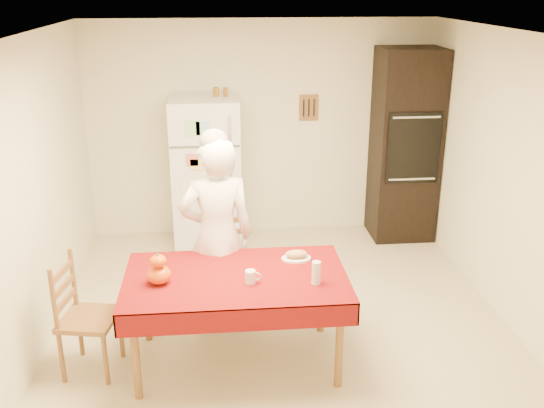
{
  "coord_description": "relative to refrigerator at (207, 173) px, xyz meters",
  "views": [
    {
      "loc": [
        -0.53,
        -4.66,
        2.87
      ],
      "look_at": [
        -0.07,
        0.2,
        1.08
      ],
      "focal_mm": 40.0,
      "sensor_mm": 36.0,
      "label": 1
    }
  ],
  "objects": [
    {
      "name": "bread_plate",
      "position": [
        0.73,
        -2.14,
        -0.08
      ],
      "size": [
        0.24,
        0.24,
        0.02
      ],
      "primitive_type": "cylinder",
      "color": "white",
      "rests_on": "dining_table"
    },
    {
      "name": "chair_far",
      "position": [
        0.2,
        -1.54,
        -0.34
      ],
      "size": [
        0.49,
        0.48,
        0.95
      ],
      "rotation": [
        0.0,
        0.0,
        0.2
      ],
      "color": "brown",
      "rests_on": "floor"
    },
    {
      "name": "coffee_mug",
      "position": [
        0.34,
        -2.51,
        -0.04
      ],
      "size": [
        0.08,
        0.08,
        0.1
      ],
      "primitive_type": "cylinder",
      "color": "silver",
      "rests_on": "dining_table"
    },
    {
      "name": "pumpkin_lower",
      "position": [
        -0.34,
        -2.45,
        -0.02
      ],
      "size": [
        0.18,
        0.18,
        0.13
      ],
      "primitive_type": "ellipsoid",
      "color": "#C53304",
      "rests_on": "dining_table"
    },
    {
      "name": "dining_table",
      "position": [
        0.23,
        -2.39,
        -0.16
      ],
      "size": [
        1.7,
        1.0,
        0.76
      ],
      "color": "brown",
      "rests_on": "floor"
    },
    {
      "name": "floor",
      "position": [
        0.65,
        -1.88,
        -0.85
      ],
      "size": [
        4.5,
        4.5,
        0.0
      ],
      "primitive_type": "plane",
      "color": "beige",
      "rests_on": "ground"
    },
    {
      "name": "pumpkin_upper",
      "position": [
        -0.34,
        -2.45,
        0.09
      ],
      "size": [
        0.12,
        0.12,
        0.09
      ],
      "primitive_type": "ellipsoid",
      "color": "red",
      "rests_on": "pumpkin_lower"
    },
    {
      "name": "oven_cabinet",
      "position": [
        2.28,
        0.05,
        0.25
      ],
      "size": [
        0.7,
        0.62,
        2.2
      ],
      "color": "black",
      "rests_on": "floor"
    },
    {
      "name": "chair_left",
      "position": [
        -0.96,
        -2.37,
        -0.34
      ],
      "size": [
        0.47,
        0.49,
        0.95
      ],
      "rotation": [
        0.0,
        0.0,
        1.39
      ],
      "color": "brown",
      "rests_on": "floor"
    },
    {
      "name": "room_shell",
      "position": [
        0.65,
        -1.88,
        0.77
      ],
      "size": [
        4.02,
        4.52,
        2.51
      ],
      "color": "beige",
      "rests_on": "ground"
    },
    {
      "name": "spice_jar_right",
      "position": [
        0.24,
        0.05,
        0.9
      ],
      "size": [
        0.05,
        0.05,
        0.1
      ],
      "primitive_type": "cylinder",
      "color": "brown",
      "rests_on": "refrigerator"
    },
    {
      "name": "bread_loaf",
      "position": [
        0.73,
        -2.14,
        -0.04
      ],
      "size": [
        0.18,
        0.1,
        0.06
      ],
      "primitive_type": "ellipsoid",
      "color": "tan",
      "rests_on": "bread_plate"
    },
    {
      "name": "seated_woman",
      "position": [
        0.1,
        -1.86,
        0.01
      ],
      "size": [
        0.68,
        0.49,
        1.73
      ],
      "primitive_type": "imported",
      "rotation": [
        0.0,
        0.0,
        3.27
      ],
      "color": "white",
      "rests_on": "floor"
    },
    {
      "name": "refrigerator",
      "position": [
        0.0,
        0.0,
        0.0
      ],
      "size": [
        0.75,
        0.74,
        1.7
      ],
      "color": "white",
      "rests_on": "floor"
    },
    {
      "name": "wine_glass",
      "position": [
        0.82,
        -2.56,
        -0.0
      ],
      "size": [
        0.07,
        0.07,
        0.18
      ],
      "primitive_type": "cylinder",
      "color": "silver",
      "rests_on": "dining_table"
    },
    {
      "name": "spice_jar_mid",
      "position": [
        0.14,
        0.05,
        0.9
      ],
      "size": [
        0.05,
        0.05,
        0.1
      ],
      "primitive_type": "cylinder",
      "color": "#925A1A",
      "rests_on": "refrigerator"
    },
    {
      "name": "spice_jar_left",
      "position": [
        0.13,
        0.05,
        0.9
      ],
      "size": [
        0.05,
        0.05,
        0.1
      ],
      "primitive_type": "cylinder",
      "color": "brown",
      "rests_on": "refrigerator"
    }
  ]
}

